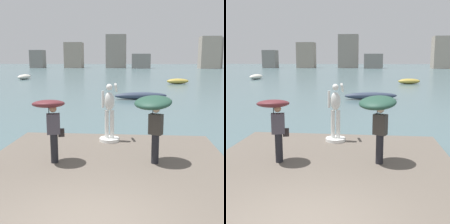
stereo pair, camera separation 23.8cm
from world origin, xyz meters
The scene contains 9 objects.
ground_plane centered at (0.00, 40.00, 0.00)m, with size 400.00×400.00×0.00m, color #4C666B.
pier centered at (0.00, 1.92, 0.20)m, with size 7.36×9.83×0.40m, color #60564C.
statue_white_figure centered at (-0.11, 5.83, 1.30)m, with size 0.75×0.94×2.19m.
onlooker_left centered at (-1.61, 3.40, 1.87)m, with size 1.16×1.17×1.93m.
onlooker_right centered at (1.38, 3.65, 2.01)m, with size 1.48×1.49×2.05m.
boat_near centered at (1.31, 20.61, 0.31)m, with size 4.72×1.65×0.61m.
boat_far centered at (6.88, 37.64, 0.38)m, with size 3.45×2.05×0.76m.
boat_rightward centered at (-18.95, 45.31, 0.44)m, with size 1.85×4.20×0.87m.
distant_skyline centered at (2.41, 117.60, 5.63)m, with size 79.95×13.00×13.87m.
Camera 1 is at (0.85, -4.62, 3.42)m, focal length 46.11 mm.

